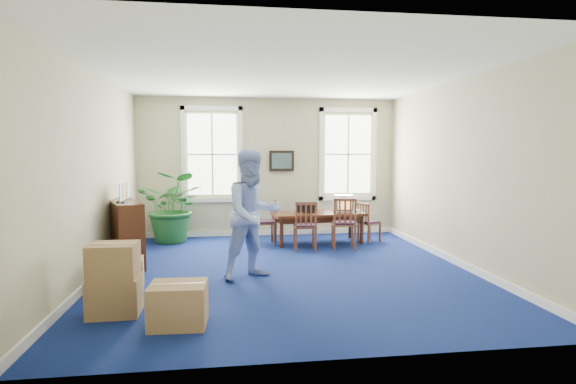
{
  "coord_description": "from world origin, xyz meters",
  "views": [
    {
      "loc": [
        -0.95,
        -7.23,
        1.96
      ],
      "look_at": [
        0.1,
        0.6,
        1.25
      ],
      "focal_mm": 28.0,
      "sensor_mm": 36.0,
      "label": 1
    }
  ],
  "objects": [
    {
      "name": "floor",
      "position": [
        0.0,
        0.0,
        0.0
      ],
      "size": [
        6.5,
        6.5,
        0.0
      ],
      "primitive_type": "plane",
      "color": "navy",
      "rests_on": "ground"
    },
    {
      "name": "ceiling",
      "position": [
        0.0,
        0.0,
        3.2
      ],
      "size": [
        6.5,
        6.5,
        0.0
      ],
      "primitive_type": "plane",
      "rotation": [
        3.14,
        0.0,
        0.0
      ],
      "color": "white",
      "rests_on": "ground"
    },
    {
      "name": "wall_back",
      "position": [
        0.0,
        3.25,
        1.6
      ],
      "size": [
        6.5,
        0.0,
        6.5
      ],
      "primitive_type": "plane",
      "rotation": [
        1.57,
        0.0,
        0.0
      ],
      "color": "#B3AD87",
      "rests_on": "ground"
    },
    {
      "name": "wall_front",
      "position": [
        0.0,
        -3.25,
        1.6
      ],
      "size": [
        6.5,
        0.0,
        6.5
      ],
      "primitive_type": "plane",
      "rotation": [
        -1.57,
        0.0,
        0.0
      ],
      "color": "#B3AD87",
      "rests_on": "ground"
    },
    {
      "name": "wall_left",
      "position": [
        -3.0,
        0.0,
        1.6
      ],
      "size": [
        0.0,
        6.5,
        6.5
      ],
      "primitive_type": "plane",
      "rotation": [
        1.57,
        0.0,
        1.57
      ],
      "color": "#B3AD87",
      "rests_on": "ground"
    },
    {
      "name": "wall_right",
      "position": [
        3.0,
        0.0,
        1.6
      ],
      "size": [
        0.0,
        6.5,
        6.5
      ],
      "primitive_type": "plane",
      "rotation": [
        1.57,
        0.0,
        -1.57
      ],
      "color": "#B3AD87",
      "rests_on": "ground"
    },
    {
      "name": "baseboard_back",
      "position": [
        0.0,
        3.22,
        0.06
      ],
      "size": [
        6.0,
        0.04,
        0.12
      ],
      "primitive_type": "cube",
      "color": "white",
      "rests_on": "ground"
    },
    {
      "name": "baseboard_left",
      "position": [
        -2.97,
        0.0,
        0.06
      ],
      "size": [
        0.04,
        6.5,
        0.12
      ],
      "primitive_type": "cube",
      "color": "white",
      "rests_on": "ground"
    },
    {
      "name": "baseboard_right",
      "position": [
        2.97,
        0.0,
        0.06
      ],
      "size": [
        0.04,
        6.5,
        0.12
      ],
      "primitive_type": "cube",
      "color": "white",
      "rests_on": "ground"
    },
    {
      "name": "window_left",
      "position": [
        -1.3,
        3.23,
        1.9
      ],
      "size": [
        1.4,
        0.12,
        2.2
      ],
      "primitive_type": null,
      "color": "white",
      "rests_on": "ground"
    },
    {
      "name": "window_right",
      "position": [
        1.9,
        3.23,
        1.9
      ],
      "size": [
        1.4,
        0.12,
        2.2
      ],
      "primitive_type": null,
      "color": "white",
      "rests_on": "ground"
    },
    {
      "name": "wall_picture",
      "position": [
        0.3,
        3.2,
        1.75
      ],
      "size": [
        0.58,
        0.06,
        0.48
      ],
      "primitive_type": null,
      "color": "black",
      "rests_on": "ground"
    },
    {
      "name": "conference_table",
      "position": [
        0.96,
        2.18,
        0.33
      ],
      "size": [
        2.02,
        1.06,
        0.66
      ],
      "primitive_type": null,
      "rotation": [
        0.0,
        0.0,
        0.09
      ],
      "color": "#44200F",
      "rests_on": "ground"
    },
    {
      "name": "crt_tv",
      "position": [
        1.54,
        2.22,
        0.84
      ],
      "size": [
        0.44,
        0.47,
        0.36
      ],
      "primitive_type": null,
      "rotation": [
        0.0,
        0.0,
        -0.1
      ],
      "color": "#B7B7BC",
      "rests_on": "conference_table"
    },
    {
      "name": "game_console",
      "position": [
        1.8,
        2.18,
        0.69
      ],
      "size": [
        0.17,
        0.2,
        0.04
      ],
      "primitive_type": "cube",
      "rotation": [
        0.0,
        0.0,
        0.23
      ],
      "color": "white",
      "rests_on": "conference_table"
    },
    {
      "name": "equipment_bag",
      "position": [
        0.74,
        2.22,
        0.76
      ],
      "size": [
        0.46,
        0.39,
        0.19
      ],
      "primitive_type": "cube",
      "rotation": [
        0.0,
        0.0,
        -0.41
      ],
      "color": "black",
      "rests_on": "conference_table"
    },
    {
      "name": "chair_near_left",
      "position": [
        0.56,
        1.51,
        0.49
      ],
      "size": [
        0.47,
        0.47,
        0.99
      ],
      "primitive_type": null,
      "rotation": [
        0.0,
        0.0,
        3.08
      ],
      "color": "brown",
      "rests_on": "ground"
    },
    {
      "name": "chair_near_right",
      "position": [
        1.36,
        1.51,
        0.53
      ],
      "size": [
        0.54,
        0.54,
        1.06
      ],
      "primitive_type": null,
      "rotation": [
        0.0,
        0.0,
        3.0
      ],
      "color": "brown",
      "rests_on": "ground"
    },
    {
      "name": "chair_end_left",
      "position": [
        -0.19,
        2.18,
        0.48
      ],
      "size": [
        0.46,
        0.46,
        0.96
      ],
      "primitive_type": null,
      "rotation": [
        0.0,
        0.0,
        -1.51
      ],
      "color": "brown",
      "rests_on": "ground"
    },
    {
      "name": "chair_end_right",
      "position": [
        2.11,
        2.18,
        0.43
      ],
      "size": [
        0.51,
        0.51,
        0.85
      ],
      "primitive_type": null,
      "rotation": [
        0.0,
        0.0,
        2.0
      ],
      "color": "brown",
      "rests_on": "ground"
    },
    {
      "name": "man",
      "position": [
        -0.57,
        -0.36,
        1.0
      ],
      "size": [
        1.21,
        1.11,
        2.0
      ],
      "primitive_type": "imported",
      "rotation": [
        0.0,
        0.0,
        0.47
      ],
      "color": "#97AFF1",
      "rests_on": "ground"
    },
    {
      "name": "credenza",
      "position": [
        -2.75,
        0.81,
        0.56
      ],
      "size": [
        0.92,
        1.48,
        1.13
      ],
      "primitive_type": "cube",
      "rotation": [
        0.0,
        0.0,
        0.38
      ],
      "color": "#44200F",
      "rests_on": "ground"
    },
    {
      "name": "brochure_rack",
      "position": [
        -2.73,
        0.81,
        1.29
      ],
      "size": [
        0.18,
        0.75,
        0.33
      ],
      "primitive_type": null,
      "rotation": [
        0.0,
        0.0,
        0.06
      ],
      "color": "#99999E",
      "rests_on": "credenza"
    },
    {
      "name": "potted_plant",
      "position": [
        -2.13,
        2.66,
        0.77
      ],
      "size": [
        1.63,
        1.49,
        1.55
      ],
      "primitive_type": "imported",
      "rotation": [
        0.0,
        0.0,
        -0.22
      ],
      "color": "#1C5721",
      "rests_on": "ground"
    },
    {
      "name": "cardboard_boxes",
      "position": [
        -2.09,
        -1.61,
        0.46
      ],
      "size": [
        1.66,
        1.66,
        0.91
      ],
      "primitive_type": null,
      "rotation": [
        0.0,
        0.0,
        0.04
      ],
      "color": "#A77D4F",
      "rests_on": "ground"
    }
  ]
}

